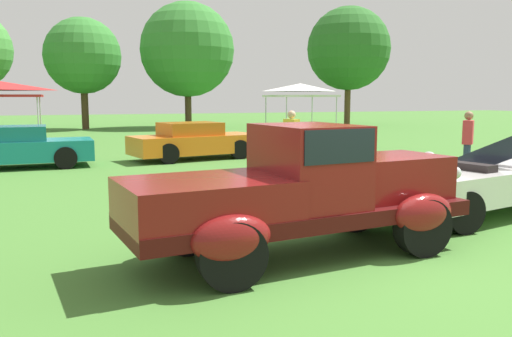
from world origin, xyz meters
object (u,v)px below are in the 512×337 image
at_px(show_car_teal, 19,147).
at_px(spectator_far_side, 467,142).
at_px(show_car_orange, 194,141).
at_px(spectator_by_row, 291,139).
at_px(neighbor_convertible, 480,181).
at_px(feature_pickup_truck, 302,190).
at_px(canopy_tent_center_field, 300,89).

relative_size(show_car_teal, spectator_far_side, 2.39).
bearing_deg(show_car_orange, spectator_far_side, -48.87).
xyz_separation_m(spectator_by_row, spectator_far_side, (3.87, -2.33, 0.00)).
height_order(show_car_teal, show_car_orange, same).
distance_m(neighbor_convertible, spectator_far_side, 4.43).
relative_size(feature_pickup_truck, spectator_by_row, 2.79).
height_order(neighbor_convertible, show_car_teal, neighbor_convertible).
xyz_separation_m(show_car_orange, canopy_tent_center_field, (6.96, 6.63, 1.82)).
bearing_deg(spectator_by_row, spectator_far_side, -31.01).
distance_m(show_car_orange, canopy_tent_center_field, 9.78).
relative_size(neighbor_convertible, show_car_teal, 1.19).
bearing_deg(show_car_teal, canopy_tent_center_field, 29.74).
bearing_deg(neighbor_convertible, spectator_by_row, 100.62).
xyz_separation_m(feature_pickup_truck, show_car_teal, (-4.01, 10.66, -0.27)).
bearing_deg(spectator_far_side, show_car_teal, 151.08).
bearing_deg(spectator_far_side, show_car_orange, 131.13).
bearing_deg(feature_pickup_truck, neighbor_convertible, 16.81).
xyz_separation_m(show_car_teal, show_car_orange, (5.30, 0.37, 0.00)).
bearing_deg(spectator_far_side, spectator_by_row, 148.99).
bearing_deg(canopy_tent_center_field, spectator_far_side, -96.11).
distance_m(show_car_orange, spectator_far_side, 8.47).
xyz_separation_m(feature_pickup_truck, neighbor_convertible, (4.06, 1.23, -0.29)).
height_order(feature_pickup_truck, spectator_by_row, feature_pickup_truck).
distance_m(spectator_by_row, spectator_far_side, 4.52).
bearing_deg(neighbor_convertible, feature_pickup_truck, -163.19).
xyz_separation_m(neighbor_convertible, spectator_by_row, (-1.08, 5.76, 0.33)).
bearing_deg(feature_pickup_truck, show_car_orange, 83.34).
distance_m(feature_pickup_truck, show_car_teal, 11.39).
distance_m(neighbor_convertible, show_car_orange, 10.19).
distance_m(show_car_teal, canopy_tent_center_field, 14.24).
relative_size(show_car_orange, canopy_tent_center_field, 1.54).
bearing_deg(feature_pickup_truck, spectator_by_row, 66.86).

